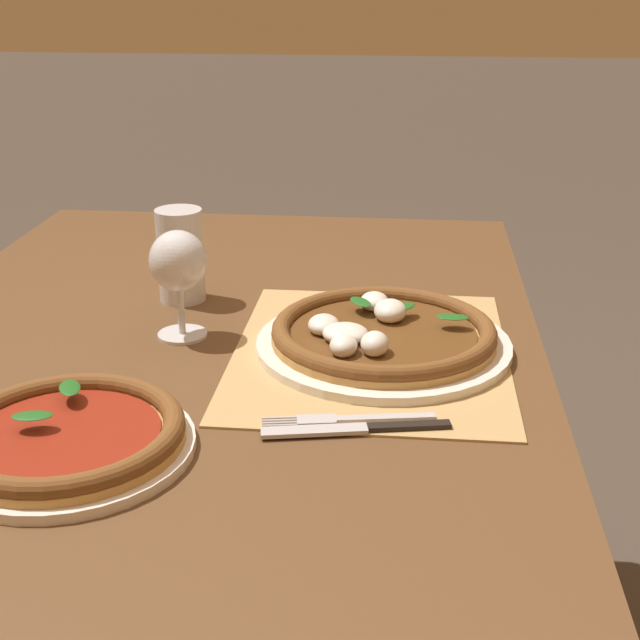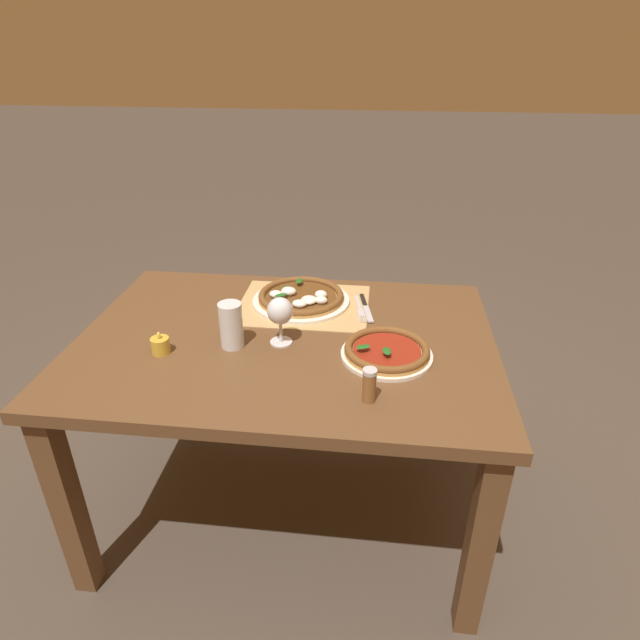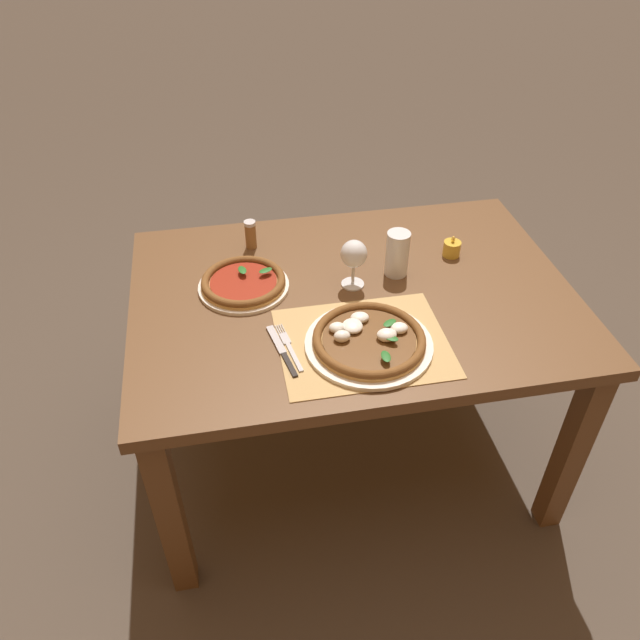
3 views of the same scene
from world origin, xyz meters
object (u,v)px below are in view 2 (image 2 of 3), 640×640
Objects in this scene: pizza_far at (387,351)px; wine_glass at (280,313)px; pizza_near at (301,297)px; votive_candle at (161,346)px; pepper_shaker at (369,385)px; knife at (366,308)px; pint_glass at (231,326)px; fork at (360,309)px.

wine_glass is at bearing -7.69° from pizza_far.
votive_candle is at bearing 45.78° from pizza_near.
pizza_near is at bearing -64.62° from pepper_shaker.
pizza_near is 0.61m from pepper_shaker.
pizza_far is at bearing 133.19° from pizza_near.
knife is at bearing -149.08° from votive_candle.
pepper_shaker is at bearing 78.43° from pizza_far.
pizza_near is 0.45m from pizza_far.
wine_glass is (0.02, 0.28, 0.08)m from pizza_near.
pizza_near is 0.23m from knife.
pizza_far is at bearing -175.30° from votive_candle.
pint_glass is at bearing -162.49° from votive_candle.
pint_glass is at bearing -1.07° from pizza_far.
pizza_far is (-0.31, 0.33, -0.00)m from pizza_near.
knife is at bearing -76.47° from pizza_far.
pizza_far is at bearing 107.83° from fork.
votive_candle is at bearing -14.83° from pepper_shaker.
votive_candle is (0.35, 0.10, -0.08)m from wine_glass.
pizza_far is 0.32m from knife.
pizza_near is 1.26× the size of pizza_far.
pizza_far is 0.23m from pepper_shaker.
votive_candle is (0.61, 0.36, 0.02)m from knife.
pint_glass is 0.49m from pepper_shaker.
pepper_shaker reaches higher than votive_candle.
votive_candle is (0.58, 0.35, 0.02)m from fork.
knife is at bearing -152.99° from fork.
pint_glass reaches higher than votive_candle.
pizza_near reaches higher than knife.
pepper_shaker is (0.05, 0.22, 0.03)m from pizza_far.
knife is at bearing -86.97° from pepper_shaker.
votive_candle is at bearing 4.70° from pizza_far.
pizza_near is 0.21m from fork.
pint_glass reaches higher than pepper_shaker.
pizza_near is at bearing -134.22° from votive_candle.
wine_glass is 2.15× the size of votive_candle.
pizza_near is at bearing -46.81° from pizza_far.
knife is (-0.23, 0.02, -0.02)m from pizza_near.
pint_glass is (0.47, -0.01, 0.05)m from pizza_far.
fork is at bearing 27.01° from knife.
pizza_near is 2.24× the size of wine_glass.
wine_glass is at bearing -164.07° from votive_candle.
pizza_near is 1.74× the size of fork.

